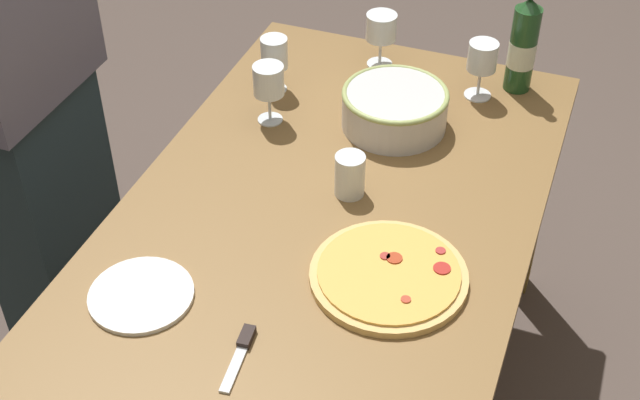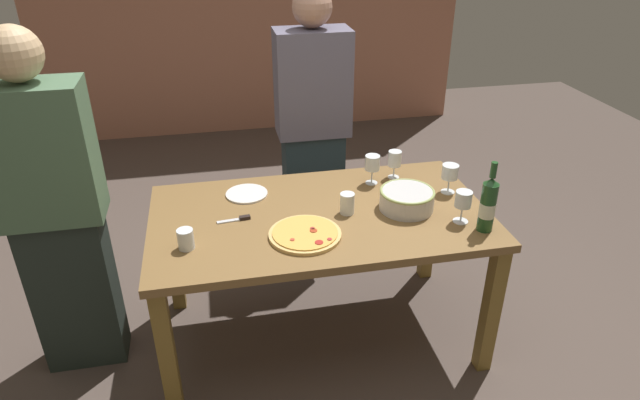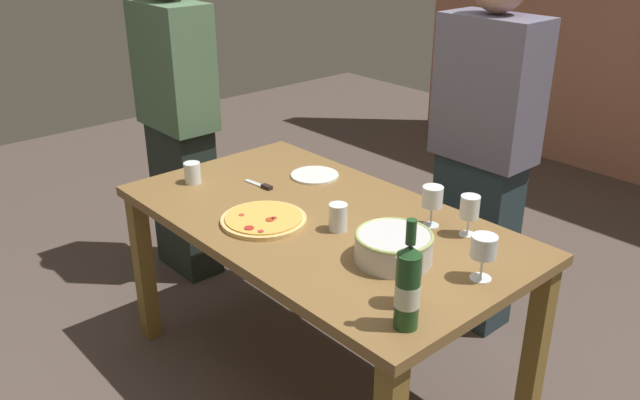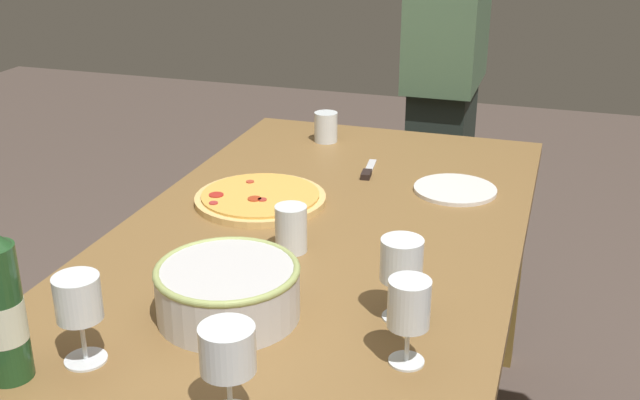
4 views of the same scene
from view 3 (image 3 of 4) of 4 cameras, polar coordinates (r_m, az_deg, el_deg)
ground_plane at (r=2.92m, az=0.00°, el=-14.88°), size 8.00×8.00×0.00m
dining_table at (r=2.56m, az=0.00°, el=-3.35°), size 1.60×0.90×0.75m
pizza at (r=2.48m, az=-4.90°, el=-1.70°), size 0.32×0.32×0.03m
serving_bowl at (r=2.21m, az=6.40°, el=-3.98°), size 0.26×0.26×0.10m
wine_bottle at (r=1.84m, az=7.61°, el=-7.42°), size 0.07×0.07×0.33m
wine_glass_near_pizza at (r=1.95m, az=7.64°, el=-6.20°), size 0.08×0.08×0.16m
wine_glass_by_bottle at (r=2.12m, az=13.99°, el=-4.12°), size 0.08×0.08×0.15m
wine_glass_far_left at (r=2.44m, az=9.71°, el=0.10°), size 0.08×0.08×0.16m
wine_glass_far_right at (r=2.40m, az=12.83°, el=-0.77°), size 0.07×0.07×0.15m
cup_amber at (r=2.40m, az=1.58°, el=-1.50°), size 0.07×0.07×0.10m
cup_ceramic at (r=2.87m, az=-10.99°, el=2.33°), size 0.07×0.07×0.09m
side_plate at (r=2.90m, az=-0.46°, el=2.15°), size 0.21×0.21×0.01m
pizza_knife at (r=2.80m, az=-5.06°, el=1.26°), size 0.16×0.04×0.02m
person_host at (r=3.44m, az=-12.19°, el=6.65°), size 0.43×0.24×1.65m
person_guest_left at (r=3.00m, az=13.89°, el=4.00°), size 0.43×0.24×1.66m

